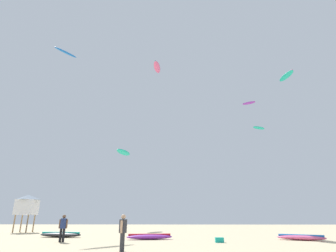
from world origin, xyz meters
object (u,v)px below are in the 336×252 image
(kite_aloft_2, at_px, (259,128))
(kite_aloft_5, at_px, (157,67))
(kite_aloft_0, at_px, (249,103))
(kite_aloft_4, at_px, (66,52))
(kite_grounded_near, at_px, (301,238))
(kite_grounded_mid, at_px, (149,237))
(cooler_box, at_px, (219,240))
(person_foreground, at_px, (123,230))
(person_midground, at_px, (63,226))
(kite_aloft_1, at_px, (123,152))
(kite_grounded_far, at_px, (61,235))
(lifeguard_tower, at_px, (27,205))
(kite_aloft_3, at_px, (286,76))

(kite_aloft_2, height_order, kite_aloft_5, kite_aloft_5)
(kite_aloft_0, distance_m, kite_aloft_4, 35.82)
(kite_grounded_near, bearing_deg, kite_grounded_mid, 177.61)
(cooler_box, xyz_separation_m, kite_aloft_0, (12.36, 30.94, 23.64))
(person_foreground, distance_m, person_midground, 7.34)
(person_midground, bearing_deg, kite_aloft_1, -2.00)
(kite_grounded_far, relative_size, lifeguard_tower, 0.93)
(kite_grounded_near, relative_size, lifeguard_tower, 0.82)
(cooler_box, xyz_separation_m, kite_aloft_4, (-20.71, 17.64, 27.16))
(kite_grounded_far, bearing_deg, person_midground, -67.27)
(kite_grounded_near, xyz_separation_m, kite_aloft_0, (6.02, 28.97, 23.61))
(kite_aloft_1, distance_m, kite_aloft_3, 29.79)
(person_midground, distance_m, kite_aloft_0, 44.86)
(kite_aloft_1, bearing_deg, kite_aloft_3, -2.53)
(kite_aloft_3, bearing_deg, lifeguard_tower, -167.85)
(cooler_box, distance_m, kite_aloft_0, 40.86)
(kite_grounded_mid, height_order, kite_aloft_3, kite_aloft_3)
(cooler_box, height_order, kite_aloft_5, kite_aloft_5)
(lifeguard_tower, distance_m, cooler_box, 24.11)
(kite_grounded_mid, distance_m, cooler_box, 5.53)
(person_foreground, xyz_separation_m, kite_aloft_2, (17.62, 30.62, 15.53))
(cooler_box, bearing_deg, kite_aloft_4, 139.57)
(kite_grounded_near, bearing_deg, kite_aloft_1, 131.48)
(kite_aloft_0, bearing_deg, kite_grounded_mid, -121.30)
(kite_aloft_5, bearing_deg, kite_aloft_1, 174.86)
(kite_aloft_0, xyz_separation_m, kite_aloft_4, (-33.07, -13.30, 3.52))
(kite_grounded_far, height_order, kite_aloft_3, kite_aloft_3)
(person_midground, relative_size, kite_aloft_3, 0.46)
(lifeguard_tower, bearing_deg, kite_grounded_far, -46.39)
(lifeguard_tower, relative_size, kite_aloft_4, 1.10)
(cooler_box, bearing_deg, kite_aloft_2, 64.73)
(kite_grounded_near, distance_m, kite_grounded_mid, 11.31)
(cooler_box, distance_m, kite_aloft_3, 35.25)
(kite_grounded_near, relative_size, kite_aloft_4, 0.90)
(cooler_box, relative_size, kite_aloft_3, 0.14)
(lifeguard_tower, height_order, kite_aloft_4, kite_aloft_4)
(kite_grounded_near, distance_m, kite_aloft_0, 37.85)
(kite_grounded_near, bearing_deg, kite_aloft_3, 62.64)
(kite_aloft_3, bearing_deg, person_midground, -142.51)
(kite_aloft_3, bearing_deg, person_foreground, -129.96)
(kite_grounded_mid, distance_m, kite_aloft_4, 34.85)
(kite_grounded_near, bearing_deg, kite_aloft_2, 76.47)
(kite_grounded_mid, distance_m, kite_aloft_2, 32.84)
(kite_aloft_3, bearing_deg, kite_aloft_5, 178.09)
(kite_grounded_far, xyz_separation_m, kite_aloft_0, (25.13, 26.22, 23.59))
(kite_grounded_near, distance_m, kite_aloft_5, 34.77)
(kite_aloft_4, bearing_deg, cooler_box, -40.43)
(person_midground, distance_m, kite_grounded_far, 5.21)
(kite_aloft_4, bearing_deg, kite_aloft_1, 22.44)
(lifeguard_tower, height_order, kite_aloft_0, kite_aloft_0)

